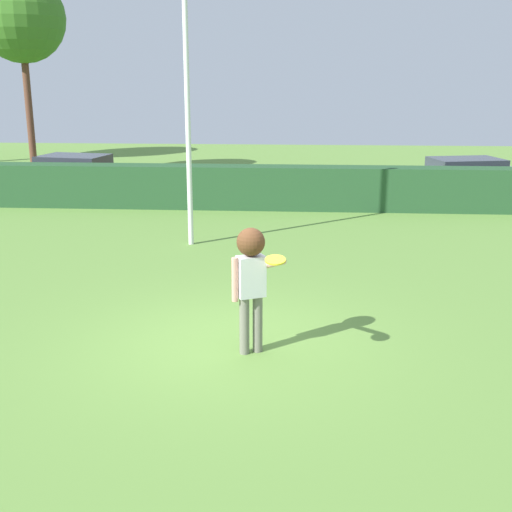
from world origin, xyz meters
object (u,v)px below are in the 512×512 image
Objects in this scene: parked_car_silver at (465,175)px; oak_tree at (21,19)px; person at (251,271)px; lamppost at (187,88)px; parked_car_red at (74,172)px; frisbee at (275,260)px.

oak_tree reaches higher than parked_car_silver.
lamppost is (-1.90, 6.17, 2.37)m from person.
parked_car_red is 6.50m from oak_tree.
parked_car_silver is at bearing 65.47° from person.
frisbee reaches higher than parked_car_red.
frisbee is at bearing -58.79° from oak_tree.
parked_car_silver is (6.05, 13.26, -0.52)m from person.
person reaches higher than parked_car_red.
oak_tree reaches higher than person.
frisbee is at bearing -112.40° from parked_car_silver.
person is 6.87m from lamppost.
oak_tree reaches higher than lamppost.
lamppost is 0.86× the size of oak_tree.
lamppost is (-2.26, 6.73, 2.04)m from frisbee.
frisbee is at bearing -61.53° from parked_car_red.
parked_car_red is 13.17m from parked_car_silver.
person is at bearing -72.85° from lamppost.
parked_car_silver is at bearing -10.17° from oak_tree.
lamppost reaches higher than parked_car_red.
oak_tree is (-15.79, 2.83, 5.20)m from parked_car_silver.
frisbee is 0.04× the size of lamppost.
frisbee is 0.06× the size of parked_car_red.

